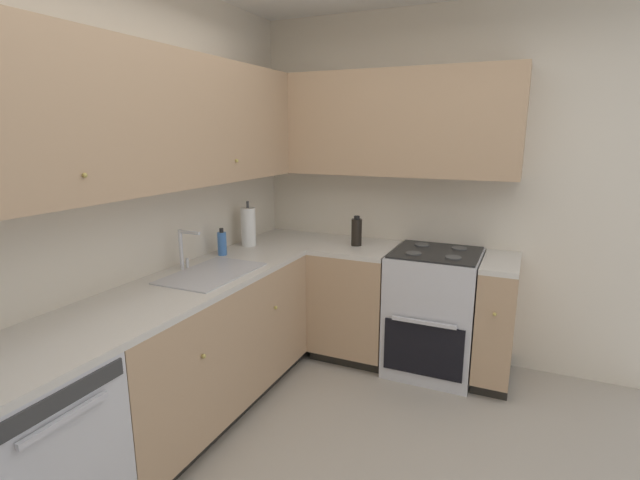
{
  "coord_description": "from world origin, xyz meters",
  "views": [
    {
      "loc": [
        -1.73,
        -0.59,
        1.75
      ],
      "look_at": [
        0.98,
        0.63,
        1.06
      ],
      "focal_mm": 26.35,
      "sensor_mm": 36.0,
      "label": 1
    }
  ],
  "objects": [
    {
      "name": "faucet",
      "position": [
        0.52,
        1.36,
        1.05
      ],
      "size": [
        0.07,
        0.16,
        0.26
      ],
      "color": "silver",
      "rests_on": "countertop_back"
    },
    {
      "name": "soap_bottle",
      "position": [
        0.92,
        1.36,
        0.98
      ],
      "size": [
        0.06,
        0.06,
        0.19
      ],
      "color": "#3F72BF",
      "rests_on": "countertop_back"
    },
    {
      "name": "dishwasher",
      "position": [
        -0.74,
        1.18,
        0.43
      ],
      "size": [
        0.6,
        0.63,
        0.86
      ],
      "color": "silver",
      "rests_on": "ground_plane"
    },
    {
      "name": "wall_back",
      "position": [
        0.0,
        1.5,
        1.32
      ],
      "size": [
        3.86,
        0.05,
        2.64
      ],
      "primitive_type": "cube",
      "color": "beige",
      "rests_on": "ground_plane"
    },
    {
      "name": "upper_cabinets_back",
      "position": [
        0.26,
        1.32,
        1.81
      ],
      "size": [
        2.6,
        0.34,
        0.75
      ],
      "color": "tan"
    },
    {
      "name": "sink",
      "position": [
        0.52,
        1.15,
        0.86
      ],
      "size": [
        0.64,
        0.4,
        0.1
      ],
      "color": "#B7B7BC",
      "rests_on": "countertop_back"
    },
    {
      "name": "lower_cabinets_right",
      "position": [
        1.58,
        0.28,
        0.44
      ],
      "size": [
        0.62,
        1.45,
        0.86
      ],
      "color": "tan",
      "rests_on": "ground_plane"
    },
    {
      "name": "lower_cabinets_back",
      "position": [
        0.42,
        1.18,
        0.44
      ],
      "size": [
        1.71,
        0.62,
        0.86
      ],
      "color": "tan",
      "rests_on": "ground_plane"
    },
    {
      "name": "countertop_right",
      "position": [
        1.58,
        0.28,
        0.88
      ],
      "size": [
        0.6,
        1.45,
        0.03
      ],
      "color": "beige",
      "rests_on": "lower_cabinets_right"
    },
    {
      "name": "oil_bottle",
      "position": [
        1.58,
        0.59,
        1.01
      ],
      "size": [
        0.08,
        0.08,
        0.23
      ],
      "color": "black",
      "rests_on": "countertop_right"
    },
    {
      "name": "countertop_back",
      "position": [
        0.42,
        1.18,
        0.88
      ],
      "size": [
        2.92,
        0.6,
        0.03
      ],
      "primitive_type": "cube",
      "color": "beige",
      "rests_on": "lower_cabinets_back"
    },
    {
      "name": "paper_towel_roll",
      "position": [
        1.23,
        1.34,
        1.05
      ],
      "size": [
        0.11,
        0.11,
        0.35
      ],
      "color": "white",
      "rests_on": "countertop_back"
    },
    {
      "name": "upper_cabinets_right",
      "position": [
        1.72,
        0.48,
        1.81
      ],
      "size": [
        0.32,
        2.0,
        0.75
      ],
      "color": "tan"
    },
    {
      "name": "wall_right",
      "position": [
        1.9,
        0.0,
        1.32
      ],
      "size": [
        0.05,
        3.06,
        2.64
      ],
      "primitive_type": "cube",
      "color": "beige",
      "rests_on": "ground_plane"
    },
    {
      "name": "oven_range",
      "position": [
        1.6,
        -0.02,
        0.46
      ],
      "size": [
        0.68,
        0.62,
        1.05
      ],
      "color": "silver",
      "rests_on": "ground_plane"
    }
  ]
}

